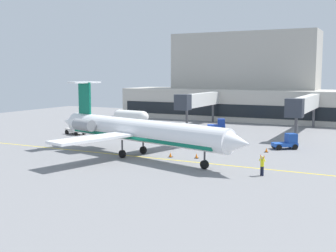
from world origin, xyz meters
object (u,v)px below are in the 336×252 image
regional_jet (137,130)px  marshaller (262,165)px  fuel_tank (131,116)px  baggage_tug (287,142)px  belt_loader (218,125)px  pushback_tractor (77,129)px

regional_jet → marshaller: size_ratio=14.68×
regional_jet → fuel_tank: regional_jet is taller
marshaller → fuel_tank: bearing=137.2°
baggage_tug → belt_loader: baggage_tug is taller
marshaller → regional_jet: bearing=169.1°
pushback_tractor → fuel_tank: bearing=90.3°
baggage_tug → fuel_tank: fuel_tank is taller
baggage_tug → marshaller: marshaller is taller
fuel_tank → marshaller: size_ratio=4.02×
pushback_tractor → marshaller: bearing=-23.4°
regional_jet → marshaller: regional_jet is taller
regional_jet → marshaller: bearing=-10.9°
belt_loader → marshaller: 32.87m
pushback_tractor → marshaller: (33.37, -14.47, 0.14)m
belt_loader → marshaller: size_ratio=1.72×
baggage_tug → marshaller: (0.90, -15.98, 0.13)m
regional_jet → belt_loader: bearing=89.4°
baggage_tug → belt_loader: 19.42m
belt_loader → fuel_tank: 18.42m
pushback_tractor → fuel_tank: 16.51m
pushback_tractor → belt_loader: 23.43m
marshaller → belt_loader: bearing=117.4°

